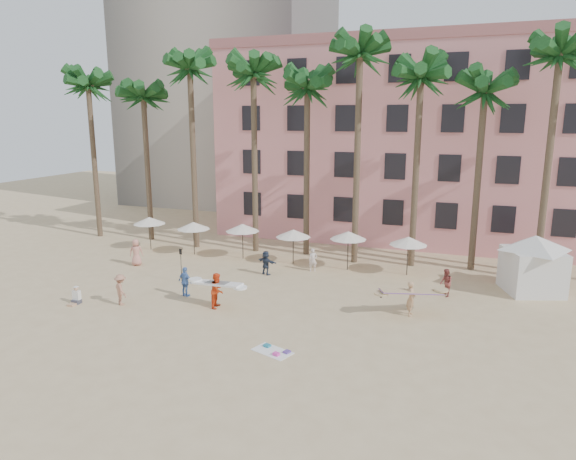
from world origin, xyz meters
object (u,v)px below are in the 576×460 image
(carrier_yellow, at_px, (411,296))
(carrier_white, at_px, (217,289))
(pink_hotel, at_px, (431,144))
(cabana, at_px, (534,259))

(carrier_yellow, bearing_deg, carrier_white, -166.71)
(pink_hotel, bearing_deg, carrier_yellow, -86.99)
(pink_hotel, distance_m, carrier_yellow, 21.71)
(cabana, xyz_separation_m, carrier_yellow, (-6.36, -6.26, -1.01))
(pink_hotel, height_order, carrier_yellow, pink_hotel)
(cabana, bearing_deg, carrier_white, -152.36)
(carrier_yellow, xyz_separation_m, carrier_white, (-10.20, -2.41, -0.02))
(cabana, bearing_deg, pink_hotel, 117.53)
(pink_hotel, height_order, cabana, pink_hotel)
(cabana, distance_m, carrier_yellow, 8.98)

